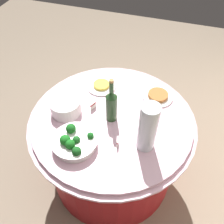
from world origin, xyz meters
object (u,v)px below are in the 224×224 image
object	(u,v)px
broccoli_bowl	(74,142)
food_plate_peanuts	(158,96)
decorative_fruit_vase	(147,130)
serving_tongs	(146,110)
wine_bottle	(112,105)
plate_stack	(66,106)
food_plate_fried_egg	(102,86)
label_placard_mid	(117,142)
label_placard_front	(93,106)

from	to	relation	value
broccoli_bowl	food_plate_peanuts	world-z (taller)	broccoli_bowl
broccoli_bowl	decorative_fruit_vase	world-z (taller)	decorative_fruit_vase
broccoli_bowl	serving_tongs	size ratio (longest dim) A/B	1.67
wine_bottle	decorative_fruit_vase	world-z (taller)	decorative_fruit_vase
plate_stack	decorative_fruit_vase	size ratio (longest dim) A/B	0.62
food_plate_peanuts	decorative_fruit_vase	bearing A→B (deg)	0.44
food_plate_fried_egg	label_placard_mid	size ratio (longest dim) A/B	4.00
serving_tongs	food_plate_fried_egg	xyz separation A→B (m)	(-0.14, -0.38, 0.01)
label_placard_front	wine_bottle	bearing A→B (deg)	73.73
food_plate_peanuts	label_placard_front	distance (m)	0.48
food_plate_fried_egg	label_placard_front	world-z (taller)	label_placard_front
label_placard_front	label_placard_mid	world-z (taller)	same
food_plate_peanuts	label_placard_mid	world-z (taller)	label_placard_mid
serving_tongs	food_plate_peanuts	world-z (taller)	food_plate_peanuts
decorative_fruit_vase	label_placard_front	bearing A→B (deg)	-114.93
plate_stack	wine_bottle	world-z (taller)	wine_bottle
wine_bottle	food_plate_fried_egg	world-z (taller)	wine_bottle
serving_tongs	label_placard_mid	world-z (taller)	label_placard_mid
decorative_fruit_vase	food_plate_peanuts	bearing A→B (deg)	-179.56
wine_bottle	label_placard_mid	bearing A→B (deg)	26.46
plate_stack	serving_tongs	xyz separation A→B (m)	(-0.18, 0.52, -0.05)
decorative_fruit_vase	label_placard_front	distance (m)	0.47
wine_bottle	plate_stack	bearing A→B (deg)	-83.48
food_plate_peanuts	broccoli_bowl	bearing A→B (deg)	-34.89
label_placard_mid	plate_stack	bearing A→B (deg)	-110.83
decorative_fruit_vase	plate_stack	bearing A→B (deg)	-100.77
broccoli_bowl	wine_bottle	bearing A→B (deg)	152.35
label_placard_mid	food_plate_peanuts	bearing A→B (deg)	162.15
food_plate_fried_egg	food_plate_peanuts	xyz separation A→B (m)	(-0.02, 0.43, 0.00)
label_placard_mid	serving_tongs	bearing A→B (deg)	163.21
serving_tongs	food_plate_peanuts	bearing A→B (deg)	159.82
broccoli_bowl	wine_bottle	xyz separation A→B (m)	(-0.29, 0.15, 0.09)
broccoli_bowl	food_plate_peanuts	size ratio (longest dim) A/B	1.27
wine_bottle	label_placard_front	bearing A→B (deg)	-106.27
food_plate_peanuts	food_plate_fried_egg	bearing A→B (deg)	-87.71
plate_stack	food_plate_peanuts	xyz separation A→B (m)	(-0.33, 0.58, -0.04)
wine_bottle	food_plate_peanuts	world-z (taller)	wine_bottle
broccoli_bowl	serving_tongs	bearing A→B (deg)	140.85
serving_tongs	label_placard_front	size ratio (longest dim) A/B	3.05
wine_bottle	label_placard_mid	xyz separation A→B (m)	(0.20, 0.10, -0.10)
decorative_fruit_vase	label_placard_mid	size ratio (longest dim) A/B	6.18
serving_tongs	wine_bottle	bearing A→B (deg)	-54.18
plate_stack	decorative_fruit_vase	world-z (taller)	decorative_fruit_vase
label_placard_front	food_plate_fried_egg	bearing A→B (deg)	-174.76
decorative_fruit_vase	label_placard_front	size ratio (longest dim) A/B	6.18
plate_stack	decorative_fruit_vase	bearing A→B (deg)	79.23
broccoli_bowl	label_placard_mid	distance (m)	0.26
broccoli_bowl	plate_stack	xyz separation A→B (m)	(-0.25, -0.17, 0.01)
food_plate_fried_egg	decorative_fruit_vase	bearing A→B (deg)	45.54
decorative_fruit_vase	label_placard_front	xyz separation A→B (m)	(-0.19, -0.41, -0.12)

